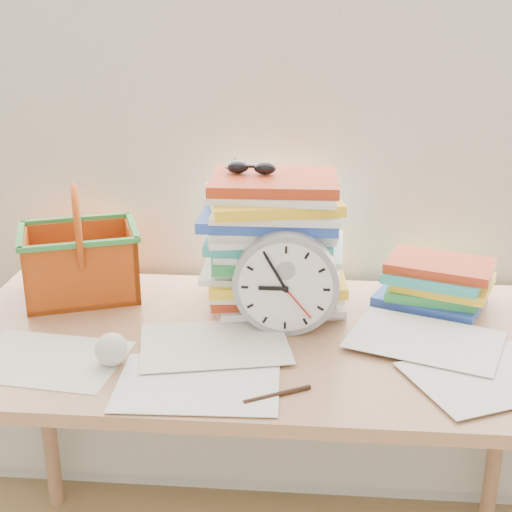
# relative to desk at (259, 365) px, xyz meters

# --- Properties ---
(curtain) EXTENTS (2.40, 0.01, 2.50)m
(curtain) POSITION_rel_desk_xyz_m (0.00, 0.38, 0.62)
(curtain) COLOR silver
(curtain) RESTS_ON room_shell
(desk) EXTENTS (1.40, 0.70, 0.75)m
(desk) POSITION_rel_desk_xyz_m (0.00, 0.00, 0.00)
(desk) COLOR #A5734D
(desk) RESTS_ON ground
(paper_stack) EXTENTS (0.37, 0.31, 0.33)m
(paper_stack) POSITION_rel_desk_xyz_m (0.03, 0.17, 0.24)
(paper_stack) COLOR white
(paper_stack) RESTS_ON desk
(clock) EXTENTS (0.24, 0.05, 0.24)m
(clock) POSITION_rel_desk_xyz_m (0.06, 0.03, 0.19)
(clock) COLOR #929598
(clock) RESTS_ON desk
(sunglasses) EXTENTS (0.14, 0.13, 0.03)m
(sunglasses) POSITION_rel_desk_xyz_m (-0.03, 0.19, 0.42)
(sunglasses) COLOR black
(sunglasses) RESTS_ON paper_stack
(book_stack) EXTENTS (0.33, 0.30, 0.12)m
(book_stack) POSITION_rel_desk_xyz_m (0.42, 0.21, 0.13)
(book_stack) COLOR white
(book_stack) RESTS_ON desk
(basket) EXTENTS (0.34, 0.30, 0.28)m
(basket) POSITION_rel_desk_xyz_m (-0.47, 0.20, 0.22)
(basket) COLOR #D05614
(basket) RESTS_ON desk
(crumpled_ball) EXTENTS (0.07, 0.07, 0.07)m
(crumpled_ball) POSITION_rel_desk_xyz_m (-0.30, -0.16, 0.11)
(crumpled_ball) COLOR silver
(crumpled_ball) RESTS_ON desk
(pen) EXTENTS (0.13, 0.08, 0.01)m
(pen) POSITION_rel_desk_xyz_m (0.06, -0.26, 0.08)
(pen) COLOR black
(pen) RESTS_ON desk
(scattered_papers) EXTENTS (1.26, 0.42, 0.02)m
(scattered_papers) POSITION_rel_desk_xyz_m (0.00, 0.00, 0.08)
(scattered_papers) COLOR white
(scattered_papers) RESTS_ON desk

